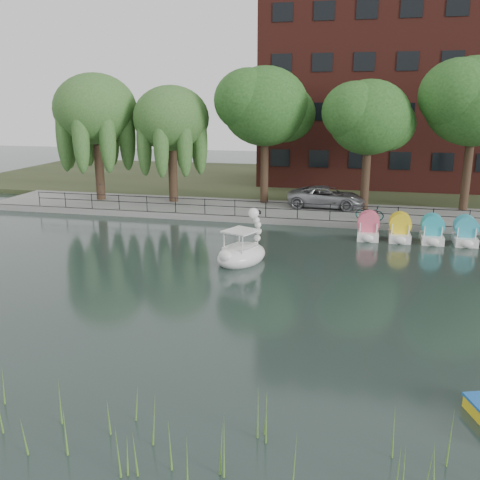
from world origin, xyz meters
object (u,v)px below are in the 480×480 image
(bicycle, at_px, (370,212))
(pedestrian, at_px, (101,186))
(swan_boat, at_px, (242,251))
(minivan, at_px, (326,195))

(bicycle, distance_m, pedestrian, 19.46)
(bicycle, relative_size, swan_boat, 0.50)
(pedestrian, bearing_deg, bicycle, 75.12)
(minivan, distance_m, swan_boat, 12.75)
(bicycle, distance_m, swan_boat, 10.86)
(minivan, height_order, pedestrian, pedestrian)
(swan_boat, bearing_deg, minivan, 99.67)
(minivan, xyz_separation_m, swan_boat, (-3.04, -12.36, -0.68))
(minivan, height_order, bicycle, minivan)
(bicycle, bearing_deg, minivan, 54.19)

